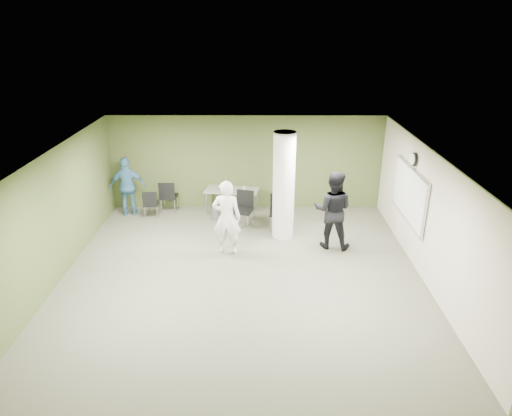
{
  "coord_description": "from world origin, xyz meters",
  "views": [
    {
      "loc": [
        0.36,
        -8.9,
        5.34
      ],
      "look_at": [
        0.3,
        1.0,
        1.21
      ],
      "focal_mm": 32.0,
      "sensor_mm": 36.0,
      "label": 1
    }
  ],
  "objects_px": {
    "man_black": "(333,210)",
    "man_blue": "(128,187)",
    "chair_back_left": "(151,202)",
    "woman_white": "(227,218)",
    "folding_table": "(232,191)"
  },
  "relations": [
    {
      "from": "man_blue",
      "to": "folding_table",
      "type": "bearing_deg",
      "value": 175.58
    },
    {
      "from": "chair_back_left",
      "to": "woman_white",
      "type": "height_order",
      "value": "woman_white"
    },
    {
      "from": "man_black",
      "to": "man_blue",
      "type": "bearing_deg",
      "value": -5.96
    },
    {
      "from": "man_black",
      "to": "man_blue",
      "type": "relative_size",
      "value": 1.14
    },
    {
      "from": "folding_table",
      "to": "man_black",
      "type": "distance_m",
      "value": 3.38
    },
    {
      "from": "chair_back_left",
      "to": "man_black",
      "type": "relative_size",
      "value": 0.42
    },
    {
      "from": "man_black",
      "to": "man_blue",
      "type": "xyz_separation_m",
      "value": [
        -5.58,
        1.99,
        -0.12
      ]
    },
    {
      "from": "chair_back_left",
      "to": "man_blue",
      "type": "relative_size",
      "value": 0.48
    },
    {
      "from": "folding_table",
      "to": "chair_back_left",
      "type": "xyz_separation_m",
      "value": [
        -2.3,
        -0.4,
        -0.19
      ]
    },
    {
      "from": "folding_table",
      "to": "chair_back_left",
      "type": "height_order",
      "value": "folding_table"
    },
    {
      "from": "man_black",
      "to": "chair_back_left",
      "type": "bearing_deg",
      "value": -5.77
    },
    {
      "from": "man_blue",
      "to": "chair_back_left",
      "type": "bearing_deg",
      "value": 151.88
    },
    {
      "from": "folding_table",
      "to": "man_black",
      "type": "height_order",
      "value": "man_black"
    },
    {
      "from": "folding_table",
      "to": "man_blue",
      "type": "distance_m",
      "value": 2.99
    },
    {
      "from": "chair_back_left",
      "to": "man_black",
      "type": "height_order",
      "value": "man_black"
    }
  ]
}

